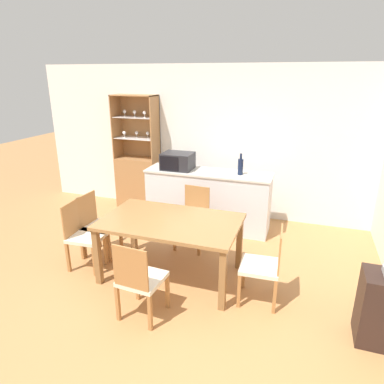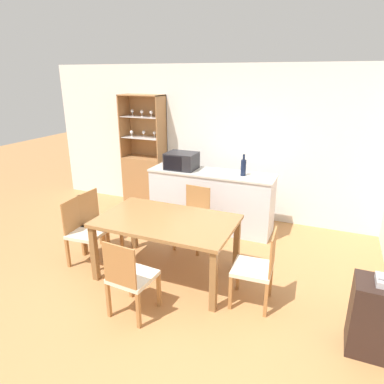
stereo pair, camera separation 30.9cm
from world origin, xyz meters
TOP-DOWN VIEW (x-y plane):
  - ground_plane at (0.00, 0.00)m, footprint 18.00×18.00m
  - wall_back at (0.00, 2.63)m, footprint 6.80×0.06m
  - kitchen_counter at (0.02, 1.94)m, footprint 1.99×0.54m
  - display_cabinet at (-1.46, 2.42)m, footprint 0.78×0.38m
  - dining_table at (0.01, 0.41)m, footprint 1.63×1.00m
  - dining_chair_side_left_near at (-1.13, 0.26)m, footprint 0.44×0.44m
  - dining_chair_side_left_far at (-1.13, 0.56)m, footprint 0.43×0.43m
  - dining_chair_head_near at (0.00, -0.41)m, footprint 0.44×0.44m
  - dining_chair_head_far at (0.01, 1.23)m, footprint 0.44×0.44m
  - dining_chair_side_right_near at (1.14, 0.26)m, footprint 0.43×0.43m
  - microwave at (-0.48, 1.93)m, footprint 0.48×0.39m
  - wine_bottle at (0.53, 1.94)m, footprint 0.08×0.08m

SIDE VIEW (x-z plane):
  - ground_plane at x=0.00m, z-range 0.00..0.00m
  - dining_chair_side_left_near at x=-1.13m, z-range 0.00..0.87m
  - dining_chair_side_left_far at x=-1.13m, z-range 0.00..0.87m
  - dining_chair_head_near at x=0.00m, z-range 0.00..0.87m
  - dining_chair_head_far at x=0.01m, z-range 0.00..0.87m
  - dining_chair_side_right_near at x=1.14m, z-range 0.00..0.87m
  - kitchen_counter at x=0.02m, z-range 0.00..0.94m
  - display_cabinet at x=-1.46m, z-range -0.41..1.64m
  - dining_table at x=0.01m, z-range 0.29..1.04m
  - wine_bottle at x=0.53m, z-range 0.90..1.23m
  - microwave at x=-0.48m, z-range 0.94..1.20m
  - wall_back at x=0.00m, z-range 0.00..2.55m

